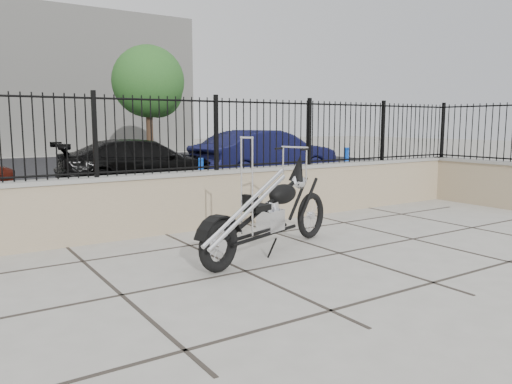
{
  "coord_description": "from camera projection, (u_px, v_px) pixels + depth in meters",
  "views": [
    {
      "loc": [
        -3.05,
        -4.85,
        1.75
      ],
      "look_at": [
        0.68,
        0.81,
        0.81
      ],
      "focal_mm": 35.0,
      "sensor_mm": 36.0,
      "label": 1
    }
  ],
  "objects": [
    {
      "name": "bollard_b",
      "position": [
        201.0,
        180.0,
        11.08
      ],
      "size": [
        0.13,
        0.13,
        0.97
      ],
      "primitive_type": "cylinder",
      "rotation": [
        0.0,
        0.0,
        0.14
      ],
      "color": "blue",
      "rests_on": "ground_plane"
    },
    {
      "name": "fence_return",
      "position": [
        487.0,
        132.0,
        10.51
      ],
      "size": [
        0.08,
        2.3,
        1.2
      ],
      "primitive_type": "cube",
      "color": "black",
      "rests_on": "wall_return"
    },
    {
      "name": "chopper_motorcycle",
      "position": [
        268.0,
        195.0,
        6.6
      ],
      "size": [
        2.68,
        1.38,
        1.61
      ],
      "primitive_type": null,
      "rotation": [
        0.0,
        0.0,
        0.35
      ],
      "color": "black",
      "rests_on": "ground_plane"
    },
    {
      "name": "iron_fence",
      "position": [
        160.0,
        135.0,
        7.76
      ],
      "size": [
        14.0,
        0.08,
        1.2
      ],
      "primitive_type": "cube",
      "color": "black",
      "rests_on": "retaining_wall"
    },
    {
      "name": "parking_lot",
      "position": [
        41.0,
        177.0,
        16.25
      ],
      "size": [
        30.0,
        30.0,
        0.0
      ],
      "primitive_type": "plane",
      "color": "black",
      "rests_on": "ground"
    },
    {
      "name": "car_blue",
      "position": [
        266.0,
        156.0,
        15.07
      ],
      "size": [
        4.78,
        2.03,
        1.53
      ],
      "primitive_type": "imported",
      "rotation": [
        0.0,
        0.0,
        1.66
      ],
      "color": "#0E0F33",
      "rests_on": "parking_lot"
    },
    {
      "name": "retaining_wall",
      "position": [
        162.0,
        203.0,
        7.91
      ],
      "size": [
        14.0,
        0.36,
        0.96
      ],
      "primitive_type": "cube",
      "color": "gray",
      "rests_on": "ground_plane"
    },
    {
      "name": "car_black",
      "position": [
        144.0,
        164.0,
        13.39
      ],
      "size": [
        4.69,
        2.23,
        1.32
      ],
      "primitive_type": "imported",
      "rotation": [
        0.0,
        0.0,
        1.48
      ],
      "color": "black",
      "rests_on": "parking_lot"
    },
    {
      "name": "tree_right",
      "position": [
        148.0,
        78.0,
        21.38
      ],
      "size": [
        3.08,
        3.08,
        5.2
      ],
      "rotation": [
        0.0,
        0.0,
        -0.02
      ],
      "color": "#382619",
      "rests_on": "ground_plane"
    },
    {
      "name": "bollard_c",
      "position": [
        346.0,
        169.0,
        13.06
      ],
      "size": [
        0.16,
        0.16,
        1.11
      ],
      "primitive_type": "cylinder",
      "rotation": [
        0.0,
        0.0,
        0.19
      ],
      "color": "#0E28DA",
      "rests_on": "ground_plane"
    },
    {
      "name": "ground_plane",
      "position": [
        246.0,
        271.0,
        5.91
      ],
      "size": [
        90.0,
        90.0,
        0.0
      ],
      "primitive_type": "plane",
      "color": "#99968E",
      "rests_on": "ground"
    },
    {
      "name": "wall_return",
      "position": [
        484.0,
        183.0,
        10.66
      ],
      "size": [
        0.36,
        2.5,
        0.96
      ],
      "primitive_type": "cube",
      "color": "gray",
      "rests_on": "ground_plane"
    }
  ]
}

